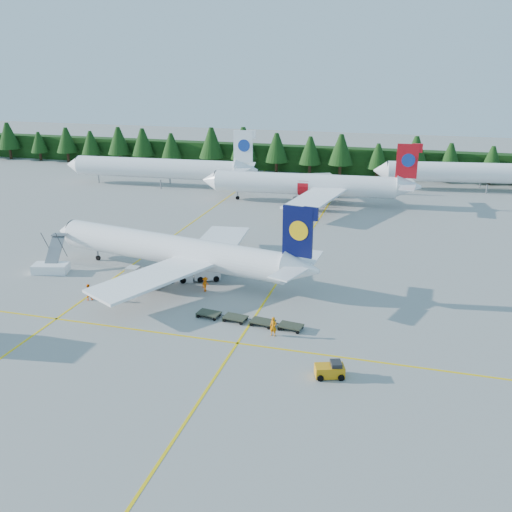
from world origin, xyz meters
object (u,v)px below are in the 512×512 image
(baggage_tug, at_px, (330,370))
(airliner_red, at_px, (300,184))
(service_truck, at_px, (199,270))
(airstairs, at_px, (51,265))
(airliner_navy, at_px, (166,249))

(baggage_tug, bearing_deg, airliner_red, 85.14)
(airliner_red, distance_m, service_truck, 42.48)
(airliner_red, distance_m, baggage_tug, 62.33)
(airstairs, bearing_deg, service_truck, -6.83)
(service_truck, relative_size, baggage_tug, 1.94)
(airliner_navy, distance_m, service_truck, 5.21)
(service_truck, xyz_separation_m, baggage_tug, (19.01, -18.21, -0.57))
(airstairs, xyz_separation_m, service_truck, (19.29, 2.48, 0.37))
(airliner_navy, bearing_deg, service_truck, 0.13)
(airliner_navy, xyz_separation_m, baggage_tug, (23.72, -19.10, -2.60))
(airliner_navy, distance_m, baggage_tug, 30.57)
(service_truck, bearing_deg, airliner_navy, 145.72)
(airliner_navy, distance_m, airliner_red, 42.26)
(service_truck, bearing_deg, airliner_red, 60.91)
(baggage_tug, bearing_deg, airliner_navy, 122.40)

